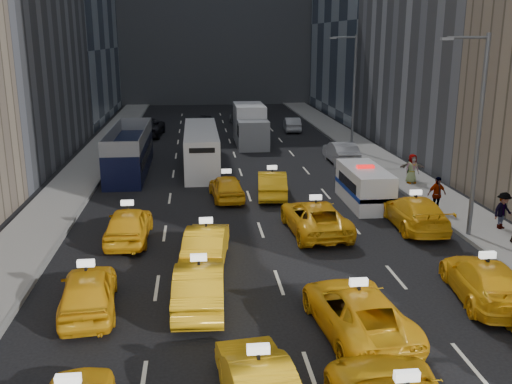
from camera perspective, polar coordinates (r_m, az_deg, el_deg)
sidewalk_west at (r=38.17m, az=-17.35°, el=1.29°), size 3.00×90.00×0.15m
sidewalk_east at (r=39.75m, az=13.84°, el=2.08°), size 3.00×90.00×0.15m
curb_west at (r=37.91m, az=-15.21°, el=1.38°), size 0.15×90.00×0.18m
curb_east at (r=39.28m, az=11.85°, el=2.07°), size 0.15×90.00×0.18m
streetlight_near at (r=26.61m, az=21.18°, el=5.79°), size 2.15×0.22×9.00m
streetlight_far at (r=45.20m, az=9.63°, el=10.08°), size 2.15×0.22×9.00m
taxi_5 at (r=14.56m, az=0.23°, el=-18.59°), size 2.01×4.48×1.43m
taxi_8 at (r=19.81m, az=-16.43°, el=-9.45°), size 2.24×4.58×1.51m
taxi_9 at (r=19.50m, az=-5.69°, el=-9.22°), size 1.80×4.72×1.54m
taxi_10 at (r=18.09m, az=10.09°, el=-11.59°), size 2.88×5.43×1.45m
taxi_11 at (r=21.37m, az=21.89°, el=-8.21°), size 2.66×5.18×1.44m
taxi_12 at (r=25.97m, az=-12.63°, el=-3.18°), size 1.94×4.62×1.56m
taxi_13 at (r=23.31m, az=-4.97°, el=-5.09°), size 2.11×4.66×1.49m
taxi_14 at (r=26.58m, az=5.93°, el=-2.53°), size 2.76×5.48×1.49m
taxi_15 at (r=28.16m, az=15.56°, el=-1.96°), size 2.30×5.32×1.53m
taxi_16 at (r=31.90m, az=-2.96°, el=0.48°), size 2.03×4.27×1.41m
taxi_17 at (r=32.41m, az=1.61°, el=0.81°), size 2.04×4.67×1.49m
nypd_van at (r=31.43m, az=10.78°, el=0.52°), size 2.60×5.28×2.18m
double_decker at (r=39.08m, az=-12.54°, el=4.02°), size 2.33×10.17×2.96m
city_bus at (r=39.72m, az=-5.51°, el=4.34°), size 2.42×10.68×2.75m
box_truck at (r=48.40m, az=-0.58°, el=6.68°), size 3.16×7.40×3.29m
misc_car_0 at (r=41.64m, az=8.52°, el=3.95°), size 1.71×4.80×1.58m
misc_car_1 at (r=53.70m, az=-10.80°, el=6.41°), size 3.16×6.13×1.65m
misc_car_2 at (r=59.87m, az=-1.44°, el=7.50°), size 2.45×5.38×1.53m
misc_car_3 at (r=56.41m, az=-5.14°, el=6.98°), size 2.32×4.72×1.55m
misc_car_4 at (r=55.52m, az=3.62°, el=6.78°), size 1.73×4.23×1.36m
pedestrian_2 at (r=28.88m, az=23.47°, el=-1.72°), size 1.22×0.89×1.75m
pedestrian_3 at (r=30.46m, az=17.62°, el=-0.23°), size 1.16×0.72×1.84m
pedestrian_4 at (r=36.09m, az=15.34°, el=2.26°), size 0.95×0.62×1.81m
pedestrian_5 at (r=36.87m, az=15.29°, el=2.39°), size 1.55×0.62×1.62m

